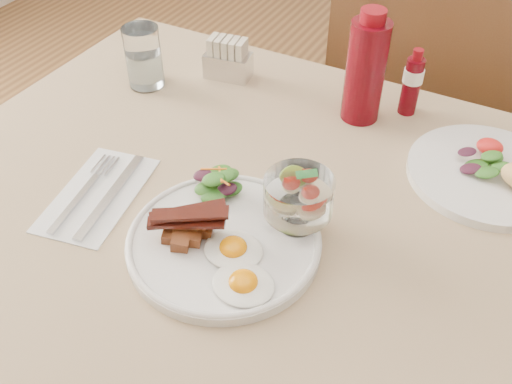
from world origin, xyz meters
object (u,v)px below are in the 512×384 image
(ketchup_bottle, at_px, (366,70))
(water_glass, at_px, (144,61))
(fruit_cup, at_px, (299,196))
(second_plate, at_px, (500,174))
(table, at_px, (313,260))
(sugar_caddy, at_px, (228,61))
(chair_far, at_px, (416,122))
(hot_sauce_bottle, at_px, (412,83))
(main_plate, at_px, (224,242))

(ketchup_bottle, xyz_separation_m, water_glass, (-0.42, -0.10, -0.04))
(fruit_cup, height_order, second_plate, fruit_cup)
(table, height_order, sugar_caddy, sugar_caddy)
(sugar_caddy, xyz_separation_m, water_glass, (-0.13, -0.10, 0.02))
(chair_far, height_order, ketchup_bottle, ketchup_bottle)
(table, distance_m, water_glass, 0.52)
(fruit_cup, xyz_separation_m, hot_sauce_bottle, (0.05, 0.39, -0.01))
(main_plate, bearing_deg, water_glass, 139.69)
(chair_far, distance_m, main_plate, 0.81)
(table, height_order, chair_far, chair_far)
(second_plate, relative_size, water_glass, 2.26)
(water_glass, bearing_deg, main_plate, -40.31)
(main_plate, xyz_separation_m, fruit_cup, (0.08, 0.07, 0.06))
(table, xyz_separation_m, water_glass, (-0.46, 0.20, 0.14))
(sugar_caddy, bearing_deg, second_plate, -17.22)
(hot_sauce_bottle, bearing_deg, water_glass, -162.75)
(ketchup_bottle, bearing_deg, second_plate, -15.29)
(ketchup_bottle, xyz_separation_m, hot_sauce_bottle, (0.07, 0.06, -0.04))
(table, height_order, fruit_cup, fruit_cup)
(main_plate, bearing_deg, sugar_caddy, 119.58)
(table, relative_size, ketchup_bottle, 6.37)
(table, bearing_deg, second_plate, 44.84)
(main_plate, xyz_separation_m, ketchup_bottle, (0.05, 0.40, 0.09))
(main_plate, bearing_deg, ketchup_bottle, 82.36)
(table, relative_size, chair_far, 1.43)
(fruit_cup, xyz_separation_m, water_glass, (-0.44, 0.23, -0.02))
(ketchup_bottle, bearing_deg, table, -81.55)
(chair_far, distance_m, water_glass, 0.71)
(main_plate, bearing_deg, table, 48.34)
(main_plate, bearing_deg, hot_sauce_bottle, 74.50)
(main_plate, relative_size, second_plate, 1.02)
(second_plate, distance_m, ketchup_bottle, 0.29)
(chair_far, height_order, fruit_cup, chair_far)
(chair_far, bearing_deg, second_plate, -63.29)
(water_glass, bearing_deg, table, -23.25)
(water_glass, bearing_deg, hot_sauce_bottle, 17.25)
(chair_far, xyz_separation_m, ketchup_bottle, (-0.04, -0.37, 0.33))
(ketchup_bottle, height_order, water_glass, ketchup_bottle)
(main_plate, relative_size, sugar_caddy, 2.83)
(chair_far, relative_size, sugar_caddy, 9.41)
(table, height_order, hot_sauce_bottle, hot_sauce_bottle)
(table, xyz_separation_m, chair_far, (0.00, 0.66, -0.14))
(hot_sauce_bottle, xyz_separation_m, sugar_caddy, (-0.36, -0.05, -0.03))
(fruit_cup, relative_size, second_plate, 0.36)
(table, distance_m, main_plate, 0.18)
(ketchup_bottle, xyz_separation_m, sugar_caddy, (-0.29, 0.01, -0.06))
(chair_far, height_order, main_plate, chair_far)
(table, height_order, ketchup_bottle, ketchup_bottle)
(table, distance_m, ketchup_bottle, 0.35)
(sugar_caddy, bearing_deg, fruit_cup, -56.03)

